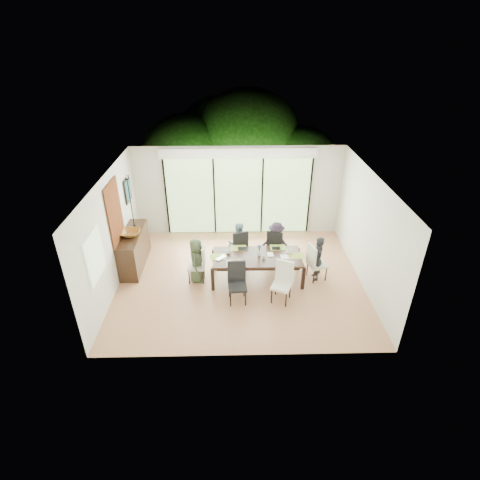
{
  "coord_description": "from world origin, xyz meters",
  "views": [
    {
      "loc": [
        -0.18,
        -7.69,
        5.52
      ],
      "look_at": [
        0.0,
        0.25,
        1.0
      ],
      "focal_mm": 28.0,
      "sensor_mm": 36.0,
      "label": 1
    }
  ],
  "objects_px": {
    "chair_near_left": "(237,284)",
    "cup_b": "(264,257)",
    "chair_left_end": "(196,263)",
    "person_left_end": "(197,260)",
    "vase": "(259,253)",
    "table_top": "(257,257)",
    "person_far_right": "(276,242)",
    "cup_c": "(290,252)",
    "person_far_left": "(238,243)",
    "chair_right_end": "(318,262)",
    "chair_near_right": "(282,283)",
    "cup_a": "(229,252)",
    "chair_far_right": "(276,245)",
    "chair_far_left": "(238,245)",
    "person_right_end": "(317,259)",
    "bowl": "(130,233)",
    "sideboard": "(134,249)",
    "laptop": "(222,258)"
  },
  "relations": [
    {
      "from": "chair_near_left",
      "to": "person_far_right",
      "type": "bearing_deg",
      "value": 54.33
    },
    {
      "from": "person_right_end",
      "to": "chair_far_left",
      "type": "bearing_deg",
      "value": -116.27
    },
    {
      "from": "table_top",
      "to": "cup_a",
      "type": "relative_size",
      "value": 19.35
    },
    {
      "from": "person_left_end",
      "to": "cup_a",
      "type": "relative_size",
      "value": 10.4
    },
    {
      "from": "chair_right_end",
      "to": "chair_near_right",
      "type": "height_order",
      "value": "same"
    },
    {
      "from": "cup_c",
      "to": "table_top",
      "type": "bearing_deg",
      "value": -172.87
    },
    {
      "from": "chair_left_end",
      "to": "chair_near_left",
      "type": "distance_m",
      "value": 1.33
    },
    {
      "from": "chair_near_left",
      "to": "cup_b",
      "type": "bearing_deg",
      "value": 45.86
    },
    {
      "from": "chair_far_left",
      "to": "person_far_right",
      "type": "relative_size",
      "value": 0.85
    },
    {
      "from": "chair_left_end",
      "to": "person_far_right",
      "type": "xyz_separation_m",
      "value": [
        2.05,
        0.83,
        0.09
      ]
    },
    {
      "from": "cup_b",
      "to": "sideboard",
      "type": "distance_m",
      "value": 3.43
    },
    {
      "from": "person_right_end",
      "to": "vase",
      "type": "distance_m",
      "value": 1.44
    },
    {
      "from": "table_top",
      "to": "person_far_right",
      "type": "xyz_separation_m",
      "value": [
        0.55,
        0.83,
        -0.07
      ]
    },
    {
      "from": "vase",
      "to": "bowl",
      "type": "relative_size",
      "value": 0.21
    },
    {
      "from": "person_left_end",
      "to": "laptop",
      "type": "bearing_deg",
      "value": -88.64
    },
    {
      "from": "chair_near_right",
      "to": "cup_a",
      "type": "xyz_separation_m",
      "value": [
        -1.2,
        1.02,
        0.22
      ]
    },
    {
      "from": "chair_far_right",
      "to": "person_far_right",
      "type": "xyz_separation_m",
      "value": [
        0.0,
        -0.02,
        0.09
      ]
    },
    {
      "from": "bowl",
      "to": "cup_b",
      "type": "bearing_deg",
      "value": -12.34
    },
    {
      "from": "table_top",
      "to": "cup_a",
      "type": "height_order",
      "value": "cup_a"
    },
    {
      "from": "person_right_end",
      "to": "bowl",
      "type": "relative_size",
      "value": 2.3
    },
    {
      "from": "person_right_end",
      "to": "laptop",
      "type": "bearing_deg",
      "value": -90.05
    },
    {
      "from": "chair_far_right",
      "to": "bowl",
      "type": "xyz_separation_m",
      "value": [
        -3.73,
        -0.22,
        0.52
      ]
    },
    {
      "from": "vase",
      "to": "chair_near_left",
      "type": "bearing_deg",
      "value": -120.87
    },
    {
      "from": "chair_right_end",
      "to": "person_right_end",
      "type": "relative_size",
      "value": 0.85
    },
    {
      "from": "table_top",
      "to": "cup_c",
      "type": "height_order",
      "value": "cup_c"
    },
    {
      "from": "bowl",
      "to": "sideboard",
      "type": "bearing_deg",
      "value": 90.0
    },
    {
      "from": "table_top",
      "to": "cup_c",
      "type": "bearing_deg",
      "value": 7.13
    },
    {
      "from": "chair_near_right",
      "to": "person_left_end",
      "type": "height_order",
      "value": "person_left_end"
    },
    {
      "from": "person_far_right",
      "to": "laptop",
      "type": "bearing_deg",
      "value": 47.1
    },
    {
      "from": "person_right_end",
      "to": "person_far_right",
      "type": "distance_m",
      "value": 1.25
    },
    {
      "from": "table_top",
      "to": "chair_far_right",
      "type": "xyz_separation_m",
      "value": [
        0.55,
        0.85,
        -0.15
      ]
    },
    {
      "from": "chair_right_end",
      "to": "person_far_left",
      "type": "xyz_separation_m",
      "value": [
        -1.95,
        0.83,
        0.09
      ]
    },
    {
      "from": "cup_b",
      "to": "person_far_left",
      "type": "bearing_deg",
      "value": 122.83
    },
    {
      "from": "chair_far_left",
      "to": "chair_near_left",
      "type": "bearing_deg",
      "value": 70.26
    },
    {
      "from": "chair_near_right",
      "to": "chair_far_left",
      "type": "bearing_deg",
      "value": 141.86
    },
    {
      "from": "chair_right_end",
      "to": "chair_near_right",
      "type": "distance_m",
      "value": 1.33
    },
    {
      "from": "person_left_end",
      "to": "cup_b",
      "type": "distance_m",
      "value": 1.64
    },
    {
      "from": "chair_near_right",
      "to": "cup_a",
      "type": "distance_m",
      "value": 1.59
    },
    {
      "from": "cup_c",
      "to": "sideboard",
      "type": "height_order",
      "value": "sideboard"
    },
    {
      "from": "chair_far_right",
      "to": "sideboard",
      "type": "distance_m",
      "value": 3.73
    },
    {
      "from": "chair_near_left",
      "to": "chair_right_end",
      "type": "bearing_deg",
      "value": 19.54
    },
    {
      "from": "chair_right_end",
      "to": "chair_far_right",
      "type": "relative_size",
      "value": 1.0
    },
    {
      "from": "vase",
      "to": "person_left_end",
      "type": "bearing_deg",
      "value": -178.13
    },
    {
      "from": "chair_left_end",
      "to": "chair_far_right",
      "type": "height_order",
      "value": "same"
    },
    {
      "from": "person_left_end",
      "to": "person_far_right",
      "type": "height_order",
      "value": "same"
    },
    {
      "from": "chair_far_left",
      "to": "table_top",
      "type": "bearing_deg",
      "value": 99.82
    },
    {
      "from": "chair_right_end",
      "to": "cup_a",
      "type": "bearing_deg",
      "value": 68.78
    },
    {
      "from": "vase",
      "to": "sideboard",
      "type": "xyz_separation_m",
      "value": [
        -3.23,
        0.68,
        -0.25
      ]
    },
    {
      "from": "person_far_right",
      "to": "sideboard",
      "type": "distance_m",
      "value": 3.73
    },
    {
      "from": "chair_left_end",
      "to": "person_left_end",
      "type": "distance_m",
      "value": 0.09
    }
  ]
}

